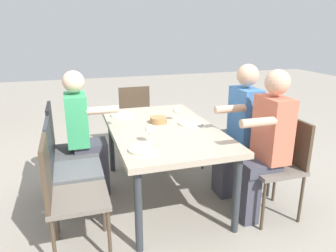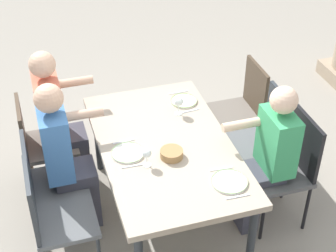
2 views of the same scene
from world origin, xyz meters
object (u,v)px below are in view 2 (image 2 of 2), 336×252
at_px(chair_west_south, 40,141).
at_px(chair_east_south, 52,215).
at_px(diner_guest_third, 59,119).
at_px(bread_basket, 171,154).
at_px(chair_east_north, 289,164).
at_px(wine_glass_0, 178,102).
at_px(diner_man_white, 66,154).
at_px(dining_table, 166,151).
at_px(chair_mid_north, 265,135).
at_px(chair_mid_south, 47,180).
at_px(chair_west_north, 242,106).
at_px(plate_2, 229,181).
at_px(plate_0, 184,101).
at_px(plate_1, 128,153).
at_px(wine_glass_1, 147,154).
at_px(diner_woman_green, 268,156).

distance_m(chair_west_south, chair_east_south, 0.90).
relative_size(diner_guest_third, bread_basket, 7.89).
xyz_separation_m(chair_east_south, bread_basket, (-0.14, 0.92, 0.23)).
xyz_separation_m(chair_west_south, chair_east_north, (0.90, 1.83, 0.02)).
bearing_deg(wine_glass_0, diner_man_white, -76.79).
xyz_separation_m(dining_table, diner_man_white, (-0.14, -0.74, 0.04)).
height_order(chair_mid_north, chair_mid_south, chair_mid_north).
xyz_separation_m(chair_west_north, chair_mid_south, (0.47, -1.83, -0.03)).
bearing_deg(plate_2, diner_guest_third, -138.03).
bearing_deg(chair_mid_south, chair_east_south, -1.00).
height_order(dining_table, wine_glass_0, wine_glass_0).
relative_size(dining_table, chair_west_north, 1.79).
xyz_separation_m(chair_west_south, plate_0, (0.09, 1.23, 0.22)).
height_order(chair_mid_south, plate_0, chair_mid_south).
relative_size(chair_west_north, diner_man_white, 0.69).
bearing_deg(chair_mid_south, dining_table, 81.34).
distance_m(chair_west_south, chair_mid_south, 0.47).
relative_size(chair_west_south, plate_1, 3.58).
height_order(chair_west_south, diner_man_white, diner_man_white).
relative_size(chair_mid_south, wine_glass_0, 5.47).
relative_size(chair_mid_north, wine_glass_0, 5.86).
bearing_deg(chair_west_north, chair_east_north, 0.05).
xyz_separation_m(plate_0, plate_1, (0.54, -0.62, -0.00)).
bearing_deg(bread_basket, chair_mid_south, -107.76).
bearing_deg(wine_glass_1, diner_woman_green, 84.09).
relative_size(dining_table, chair_mid_north, 1.79).
relative_size(diner_woman_green, diner_man_white, 0.96).
bearing_deg(chair_west_north, plate_2, -28.22).
bearing_deg(chair_mid_south, chair_east_north, 76.84).
relative_size(dining_table, plate_0, 7.27).
xyz_separation_m(dining_table, chair_mid_south, (-0.14, -0.91, -0.18)).
bearing_deg(diner_woman_green, wine_glass_1, -95.91).
xyz_separation_m(diner_man_white, bread_basket, (0.29, 0.74, 0.06)).
distance_m(diner_woman_green, plate_1, 1.05).
distance_m(diner_man_white, plate_2, 1.24).
relative_size(chair_east_south, bread_basket, 5.59).
height_order(diner_woman_green, wine_glass_1, diner_woman_green).
xyz_separation_m(chair_east_north, plate_1, (-0.27, -1.21, 0.20)).
height_order(chair_mid_north, wine_glass_0, chair_mid_north).
bearing_deg(chair_west_south, diner_woman_green, 61.23).
relative_size(plate_1, wine_glass_1, 1.72).
distance_m(plate_2, bread_basket, 0.49).
distance_m(dining_table, chair_east_south, 0.97).
xyz_separation_m(chair_mid_north, wine_glass_1, (0.33, -1.11, 0.31)).
distance_m(chair_west_north, diner_guest_third, 1.66).
xyz_separation_m(dining_table, chair_west_north, (-0.61, 0.92, -0.15)).
bearing_deg(chair_east_south, diner_guest_third, 168.42).
bearing_deg(chair_mid_north, chair_mid_south, -90.00).
height_order(chair_west_north, chair_east_south, chair_east_south).
xyz_separation_m(chair_west_south, wine_glass_0, (0.24, 1.13, 0.32)).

